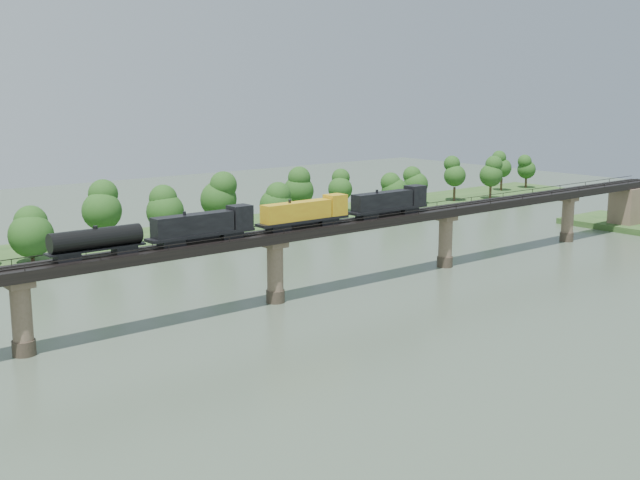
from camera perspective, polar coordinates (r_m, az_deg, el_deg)
ground at (r=106.78m, az=6.47°, el=-7.74°), size 400.00×400.00×0.00m
far_bank at (r=174.58m, az=-13.93°, el=-0.34°), size 300.00×24.00×1.60m
bridge at (r=127.12m, az=-3.21°, el=-2.07°), size 236.00×30.00×11.50m
bridge_superstructure at (r=125.84m, az=-3.24°, el=0.74°), size 220.00×4.90×0.75m
far_treeline at (r=165.86m, az=-15.94°, el=1.79°), size 289.06×17.54×13.60m
freight_train at (r=125.23m, az=-3.42°, el=1.61°), size 69.57×2.71×4.79m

